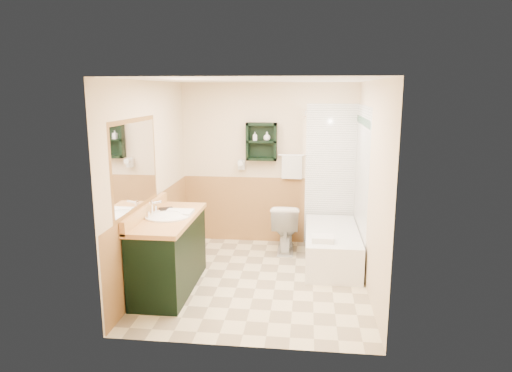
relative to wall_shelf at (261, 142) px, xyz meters
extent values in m
plane|color=beige|center=(0.10, -1.41, -1.55)|extent=(3.00, 3.00, 0.00)
cube|color=#FFEFC7|center=(0.10, 0.11, -0.35)|extent=(2.60, 0.04, 2.40)
cube|color=#FFEFC7|center=(-1.22, -1.41, -0.35)|extent=(0.04, 3.00, 2.40)
cube|color=#FFEFC7|center=(1.42, -1.41, -0.35)|extent=(0.04, 3.00, 2.40)
cube|color=white|center=(0.10, -1.41, 0.87)|extent=(2.60, 3.00, 0.04)
cube|color=black|center=(0.00, 0.00, 0.00)|extent=(0.45, 0.15, 0.55)
cylinder|color=silver|center=(0.63, -0.66, 0.45)|extent=(0.03, 1.60, 0.03)
cube|color=black|center=(-0.89, -1.76, -1.11)|extent=(0.59, 1.38, 0.88)
cube|color=white|center=(1.03, -0.74, -1.32)|extent=(0.69, 1.50, 0.46)
imported|color=white|center=(0.38, -0.31, -1.20)|extent=(0.41, 0.72, 0.70)
cube|color=white|center=(-0.79, -1.64, -0.65)|extent=(0.31, 0.24, 0.04)
imported|color=black|center=(-1.06, -1.55, -0.56)|extent=(0.16, 0.09, 0.22)
cube|color=white|center=(0.89, -1.22, -1.05)|extent=(0.26, 0.22, 0.07)
imported|color=white|center=(-0.10, -0.01, 0.04)|extent=(0.08, 0.14, 0.06)
imported|color=white|center=(0.08, -0.01, 0.07)|extent=(0.13, 0.15, 0.10)
camera|label=1|loc=(0.67, -6.63, 0.74)|focal=32.00mm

